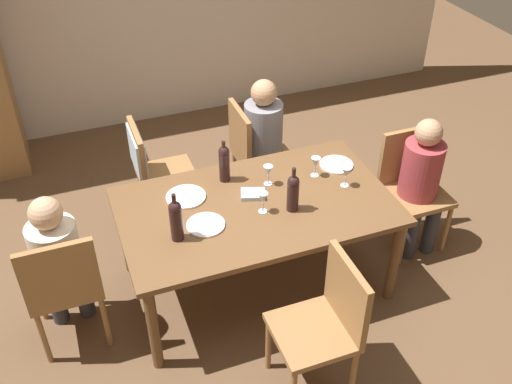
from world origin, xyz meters
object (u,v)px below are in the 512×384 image
(chair_near, at_px, (327,320))
(wine_glass_near_right, at_px, (316,163))
(wine_bottle_short_olive, at_px, (293,192))
(wine_glass_near_left, at_px, (263,199))
(chair_far_right, at_px, (253,150))
(wine_glass_far, at_px, (268,171))
(person_man_bearded, at_px, (422,177))
(dinner_plate_guest_left, at_px, (336,165))
(person_man_guest, at_px, (58,258))
(wine_bottle_tall_green, at_px, (224,162))
(handbag, at_px, (212,201))
(chair_right_end, at_px, (411,181))
(dinner_plate_host, at_px, (206,225))
(chair_far_left, at_px, (149,164))
(dining_table, at_px, (256,213))
(dinner_plate_guest_right, at_px, (186,197))
(wine_glass_centre, at_px, (346,173))
(wine_bottle_dark_red, at_px, (176,219))
(person_woman_host, at_px, (266,134))
(chair_left_end, at_px, (64,283))

(chair_near, height_order, wine_glass_near_right, chair_near)
(wine_bottle_short_olive, distance_m, wine_glass_near_left, 0.20)
(chair_far_right, height_order, wine_glass_far, chair_far_right)
(person_man_bearded, xyz_separation_m, dinner_plate_guest_left, (-0.58, 0.25, 0.09))
(person_man_guest, bearing_deg, dinner_plate_guest_left, 5.66)
(person_man_guest, xyz_separation_m, wine_bottle_tall_green, (1.18, 0.31, 0.23))
(wine_bottle_tall_green, xyz_separation_m, handbag, (0.05, 0.57, -0.76))
(chair_right_end, bearing_deg, dinner_plate_host, 6.31)
(person_man_bearded, distance_m, wine_glass_near_left, 1.28)
(chair_far_left, bearing_deg, wine_glass_far, 43.43)
(chair_far_left, height_order, wine_glass_near_right, chair_far_left)
(dining_table, bearing_deg, wine_bottle_short_olive, -33.30)
(dinner_plate_guest_right, bearing_deg, wine_bottle_tall_green, 18.71)
(wine_glass_centre, bearing_deg, chair_far_left, 141.67)
(wine_glass_near_left, distance_m, dinner_plate_host, 0.40)
(wine_bottle_dark_red, bearing_deg, chair_near, -49.16)
(wine_glass_centre, xyz_separation_m, handbag, (-0.70, 0.93, -0.72))
(person_woman_host, bearing_deg, wine_glass_far, -20.70)
(wine_bottle_tall_green, distance_m, wine_glass_near_left, 0.44)
(dinner_plate_guest_right, bearing_deg, wine_glass_centre, -13.35)
(person_man_bearded, xyz_separation_m, wine_bottle_short_olive, (-1.08, -0.11, 0.23))
(person_man_bearded, distance_m, dinner_plate_host, 1.66)
(person_man_bearded, bearing_deg, wine_bottle_short_olive, 5.69)
(wine_bottle_short_olive, height_order, dinner_plate_guest_left, wine_bottle_short_olive)
(chair_far_left, xyz_separation_m, wine_glass_centre, (1.18, -0.93, 0.24))
(chair_far_right, xyz_separation_m, wine_glass_near_left, (-0.31, -1.00, 0.30))
(chair_far_left, distance_m, handbag, 0.68)
(person_man_guest, bearing_deg, wine_bottle_short_olive, -6.10)
(chair_right_end, distance_m, wine_bottle_dark_red, 1.90)
(chair_left_end, distance_m, chair_far_left, 1.25)
(chair_right_end, bearing_deg, wine_glass_near_left, 7.90)
(chair_right_end, height_order, dinner_plate_guest_left, chair_right_end)
(dinner_plate_guest_right, bearing_deg, chair_near, -66.30)
(person_woman_host, distance_m, person_man_bearded, 1.26)
(chair_left_end, xyz_separation_m, chair_far_left, (0.75, 1.00, 0.06))
(wine_glass_centre, relative_size, wine_glass_far, 1.00)
(wine_glass_near_left, bearing_deg, chair_far_left, 118.55)
(chair_far_right, distance_m, dinner_plate_guest_left, 0.81)
(person_man_guest, relative_size, dinner_plate_guest_left, 4.56)
(wine_bottle_dark_red, xyz_separation_m, wine_glass_far, (0.73, 0.34, -0.04))
(dinner_plate_host, xyz_separation_m, handbag, (0.32, 1.01, -0.62))
(chair_near, bearing_deg, chair_left_end, 58.99)
(chair_left_end, xyz_separation_m, person_man_guest, (0.00, 0.11, 0.11))
(wine_bottle_short_olive, xyz_separation_m, dinner_plate_guest_right, (-0.62, 0.37, -0.13))
(wine_bottle_tall_green, bearing_deg, wine_glass_centre, -25.34)
(wine_glass_near_left, xyz_separation_m, wine_glass_centre, (0.63, 0.07, 0.00))
(wine_glass_near_right, distance_m, wine_glass_far, 0.35)
(chair_right_end, xyz_separation_m, chair_far_left, (-1.81, 0.82, 0.06))
(person_man_guest, bearing_deg, handbag, 35.81)
(wine_bottle_tall_green, bearing_deg, dining_table, -72.54)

